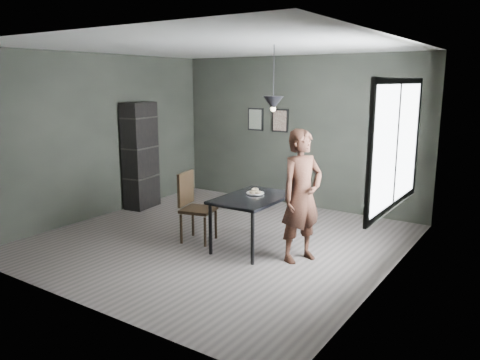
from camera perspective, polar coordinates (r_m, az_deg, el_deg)
The scene contains 13 objects.
ground at distance 7.09m, azimuth -2.60°, elevation -7.28°, with size 5.00×5.00×0.00m, color #3D3835.
back_wall at distance 8.88m, azimuth 6.98°, elevation 5.83°, with size 5.00×0.10×2.80m, color black.
ceiling at distance 6.71m, azimuth -2.83°, elevation 15.93°, with size 5.00×5.00×0.02m.
window_assembly at distance 5.83m, azimuth 18.53°, elevation 4.11°, with size 0.04×1.96×1.56m.
cafe_table at distance 6.57m, azimuth 1.57°, elevation -2.70°, with size 0.80×1.20×0.75m.
white_plate at distance 6.70m, azimuth 1.85°, elevation -1.67°, with size 0.23×0.23×0.01m, color white.
donut_pile at distance 6.69m, azimuth 1.86°, elevation -1.40°, with size 0.16×0.17×0.08m.
woman at distance 6.12m, azimuth 7.50°, elevation -1.95°, with size 0.64×0.42×1.74m, color black.
wood_chair at distance 6.93m, azimuth -5.80°, elevation -2.69°, with size 0.54×0.54×1.03m.
shelf_unit at distance 8.87m, azimuth -12.05°, elevation 2.92°, with size 0.37×0.65×1.96m, color black.
pendant_lamp at distance 6.32m, azimuth 4.08°, elevation 9.36°, with size 0.28×0.28×0.86m.
framed_print_left at distance 9.27m, azimuth 1.91°, elevation 7.41°, with size 0.34×0.04×0.44m.
framed_print_right at distance 8.99m, azimuth 4.91°, elevation 7.23°, with size 0.34×0.04×0.44m.
Camera 1 is at (3.99, -5.38, 2.33)m, focal length 35.00 mm.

